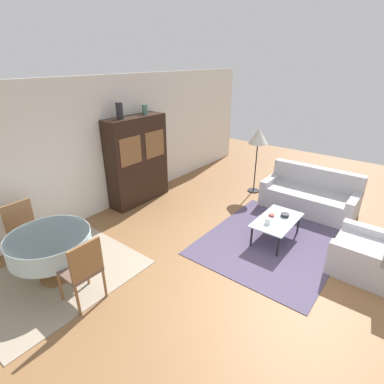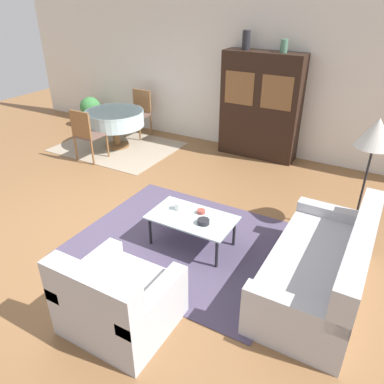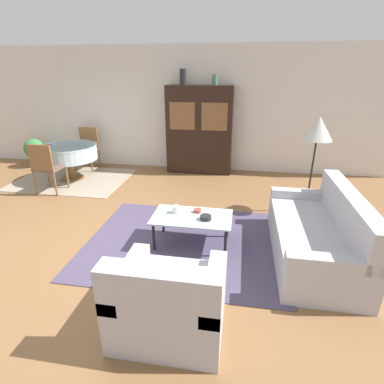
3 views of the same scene
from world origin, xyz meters
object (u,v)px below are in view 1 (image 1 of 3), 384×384
Objects in this scene: dining_chair_near at (83,268)px; cup at (268,221)px; armchair at (369,254)px; dining_table at (50,244)px; vase_tall at (120,111)px; display_cabinet at (138,160)px; floor_lamp at (258,138)px; dining_chair_far at (24,228)px; bowl_small at (271,215)px; couch at (310,196)px; vase_short at (145,109)px; coffee_table at (277,221)px; bowl at (285,215)px.

cup is at bearing -24.93° from dining_chair_near.
armchair is 4.67m from dining_table.
display_cabinet is at bearing -0.15° from vase_tall.
vase_tall is (-0.36, 0.00, 1.10)m from display_cabinet.
floor_lamp is (2.05, -1.81, 0.38)m from display_cabinet.
dining_table is 11.70× the size of cup.
dining_table is at bearing 90.00° from dining_chair_near.
floor_lamp is (4.65, -1.61, 0.77)m from dining_chair_far.
cup is 0.29m from bowl_small.
couch is 2.06m from armchair.
dining_table is 3.39m from vase_short.
coffee_table is 3.19m from display_cabinet.
couch is 1.99× the size of armchair.
bowl_small is at bearing 68.63° from coffee_table.
dining_table is 3.61m from bowl_small.
coffee_table is 2.34m from floor_lamp.
cup is 0.43m from bowl.
display_cabinet is (-1.92, 3.18, 0.64)m from couch.
bowl is at bearing -80.38° from display_cabinet.
dining_table is (-2.99, 3.58, 0.28)m from armchair.
bowl is at bearing -85.95° from vase_short.
couch is 5.42m from dining_chair_far.
armchair is 4.10m from dining_chair_near.
floor_lamp is at bearing 32.66° from cup.
coffee_table is 1.09× the size of dining_chair_far.
coffee_table is at bearing 162.12° from bowl.
bowl_small is (-1.65, -1.17, -0.89)m from floor_lamp.
vase_short is (-1.74, 1.81, 0.67)m from floor_lamp.
coffee_table is 4.92× the size of vase_short.
armchair is (-1.53, -1.39, 0.00)m from couch.
floor_lamp is 3.10m from vase_tall.
armchair is at bearing -50.09° from dining_table.
display_cabinet is 9.00× the size of vase_short.
floor_lamp is 2.60m from vase_short.
display_cabinet is 18.69× the size of bowl_small.
coffee_table is at bearing -17.58° from cup.
vase_short is (0.31, 0.00, 1.05)m from display_cabinet.
vase_short reaches higher than dining_chair_far.
floor_lamp is at bearing 42.11° from bowl.
bowl is 0.46× the size of vase_tall.
display_cabinet reaches higher than bowl.
vase_tall is (2.24, 1.78, 1.50)m from dining_chair_near.
dining_chair_far is at bearing 136.52° from bowl.
couch is 1.80× the size of coffee_table.
dining_table is at bearing 129.91° from armchair.
dining_table is (-2.95, 2.13, 0.21)m from coffee_table.
floor_lamp reaches higher than coffee_table.
bowl_small is at bearing 89.52° from armchair.
display_cabinet reaches higher than cup.
bowl_small is (-0.13, 0.19, -0.01)m from bowl.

